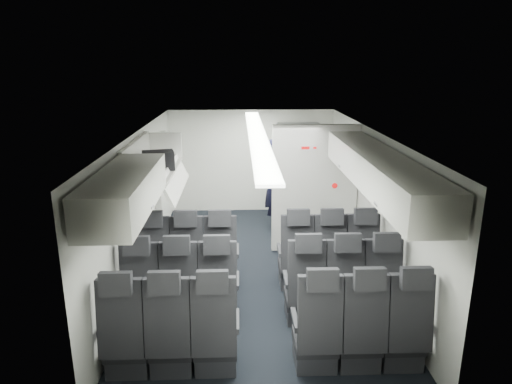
{
  "coord_description": "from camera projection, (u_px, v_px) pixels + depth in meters",
  "views": [
    {
      "loc": [
        -0.26,
        -6.4,
        3.12
      ],
      "look_at": [
        0.0,
        0.4,
        1.15
      ],
      "focal_mm": 32.0,
      "sensor_mm": 36.0,
      "label": 1
    }
  ],
  "objects": [
    {
      "name": "bulkhead_partition",
      "position": [
        314.0,
        189.0,
        7.52
      ],
      "size": [
        1.4,
        0.15,
        2.13
      ],
      "color": "white",
      "rests_on": "cabin_shell"
    },
    {
      "name": "flight_attendant",
      "position": [
        276.0,
        185.0,
        8.57
      ],
      "size": [
        0.45,
        0.65,
        1.74
      ],
      "primitive_type": "imported",
      "rotation": [
        0.0,
        0.0,
        1.52
      ],
      "color": "black",
      "rests_on": "ground"
    },
    {
      "name": "overhead_bin_right_front",
      "position": [
        359.0,
        155.0,
        6.31
      ],
      "size": [
        0.53,
        1.7,
        0.4
      ],
      "color": "white",
      "rests_on": "cabin_shell"
    },
    {
      "name": "overhead_bin_left_rear",
      "position": [
        125.0,
        192.0,
        4.53
      ],
      "size": [
        0.53,
        1.8,
        0.4
      ],
      "color": "white",
      "rests_on": "cabin_shell"
    },
    {
      "name": "cabin_shell",
      "position": [
        257.0,
        201.0,
        6.71
      ],
      "size": [
        3.41,
        6.01,
        2.16
      ],
      "color": "black",
      "rests_on": "ground"
    },
    {
      "name": "seat_row_rear",
      "position": [
        266.0,
        336.0,
        4.67
      ],
      "size": [
        3.33,
        0.56,
        1.24
      ],
      "color": "black",
      "rests_on": "cabin_shell"
    },
    {
      "name": "seat_row_mid",
      "position": [
        262.0,
        293.0,
        5.53
      ],
      "size": [
        3.33,
        0.56,
        1.24
      ],
      "color": "black",
      "rests_on": "cabin_shell"
    },
    {
      "name": "overhead_bin_left_front_open",
      "position": [
        153.0,
        165.0,
        6.24
      ],
      "size": [
        0.64,
        1.7,
        0.72
      ],
      "color": "#9E9E93",
      "rests_on": "cabin_shell"
    },
    {
      "name": "boarding_door",
      "position": [
        162.0,
        186.0,
        8.18
      ],
      "size": [
        0.12,
        1.27,
        1.86
      ],
      "color": "silver",
      "rests_on": "cabin_shell"
    },
    {
      "name": "carry_on_bag",
      "position": [
        158.0,
        160.0,
        6.2
      ],
      "size": [
        0.47,
        0.38,
        0.25
      ],
      "primitive_type": "cube",
      "rotation": [
        0.0,
        0.0,
        0.24
      ],
      "color": "black",
      "rests_on": "overhead_bin_left_front_open"
    },
    {
      "name": "papers",
      "position": [
        287.0,
        177.0,
        8.48
      ],
      "size": [
        0.18,
        0.04,
        0.12
      ],
      "primitive_type": "cube",
      "rotation": [
        0.0,
        0.0,
        -0.13
      ],
      "color": "white",
      "rests_on": "flight_attendant"
    },
    {
      "name": "seat_row_front",
      "position": [
        259.0,
        261.0,
        6.39
      ],
      "size": [
        3.33,
        0.56,
        1.24
      ],
      "color": "black",
      "rests_on": "cabin_shell"
    },
    {
      "name": "overhead_bin_right_rear",
      "position": [
        402.0,
        189.0,
        4.63
      ],
      "size": [
        0.53,
        1.8,
        0.4
      ],
      "color": "white",
      "rests_on": "cabin_shell"
    },
    {
      "name": "galley_unit",
      "position": [
        298.0,
        170.0,
        9.4
      ],
      "size": [
        0.85,
        0.52,
        1.9
      ],
      "color": "#939399",
      "rests_on": "cabin_shell"
    }
  ]
}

